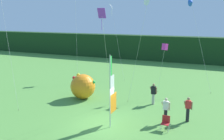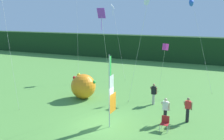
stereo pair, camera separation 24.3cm
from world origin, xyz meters
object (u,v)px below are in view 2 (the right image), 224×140
person_mid_field (188,109)px  person_far_left (154,93)px  kite_magenta_box_1 (165,47)px  kite_blue_delta_4 (193,3)px  folding_chair (165,122)px  person_near_banner (165,110)px  inflatable_balloon (83,86)px  kite_purple_diamond_6 (102,22)px  kite_white_delta_0 (148,3)px  banner_flag (111,92)px  kite_white_diamond_5 (114,13)px

person_mid_field → person_far_left: 3.90m
kite_magenta_box_1 → kite_blue_delta_4: kite_blue_delta_4 is taller
person_mid_field → kite_magenta_box_1: size_ratio=0.36×
folding_chair → person_near_banner: bearing=102.1°
inflatable_balloon → kite_purple_diamond_6: kite_purple_diamond_6 is taller
kite_purple_diamond_6 → folding_chair: bearing=-3.3°
person_mid_field → kite_white_delta_0: bearing=157.0°
person_far_left → kite_white_delta_0: 6.99m
folding_chair → kite_blue_delta_4: 12.97m
inflatable_balloon → banner_flag: bearing=-42.7°
kite_magenta_box_1 → kite_blue_delta_4: (1.49, 3.82, 3.77)m
kite_white_delta_0 → kite_white_diamond_5: (-6.76, 9.39, -0.53)m
banner_flag → kite_magenta_box_1: bearing=77.4°
kite_white_diamond_5 → kite_purple_diamond_6: bearing=-69.3°
person_mid_field → person_far_left: (-2.98, 2.51, 0.01)m
folding_chair → kite_white_diamond_5: (-9.04, 12.67, 6.76)m
kite_white_delta_0 → folding_chair: bearing=-55.2°
folding_chair → kite_white_delta_0: (-2.28, 3.28, 7.29)m
person_near_banner → folding_chair: size_ratio=1.93×
person_far_left → kite_magenta_box_1: kite_magenta_box_1 is taller
person_far_left → banner_flag: bearing=-105.4°
kite_blue_delta_4 → kite_magenta_box_1: bearing=-111.4°
banner_flag → folding_chair: banner_flag is taller
folding_chair → kite_magenta_box_1: 7.88m
inflatable_balloon → kite_white_diamond_5: kite_white_diamond_5 is taller
person_mid_field → kite_white_diamond_5: size_ratio=0.20×
inflatable_balloon → kite_purple_diamond_6: bearing=-43.0°
kite_white_diamond_5 → person_far_left: bearing=-49.4°
banner_flag → kite_blue_delta_4: size_ratio=0.54×
person_far_left → kite_purple_diamond_6: kite_purple_diamond_6 is taller
banner_flag → kite_white_delta_0: (1.01, 3.96, 5.59)m
person_far_left → folding_chair: (1.90, -4.36, -0.39)m
inflatable_balloon → kite_blue_delta_4: 12.56m
person_mid_field → inflatable_balloon: inflatable_balloon is taller
folding_chair → kite_purple_diamond_6: 7.42m
kite_magenta_box_1 → kite_purple_diamond_6: (-2.72, -6.44, 2.18)m
kite_white_diamond_5 → kite_purple_diamond_6: (4.68, -12.42, -0.76)m
kite_blue_delta_4 → person_mid_field: bearing=-82.0°
inflatable_balloon → kite_white_delta_0: kite_white_delta_0 is taller
folding_chair → kite_purple_diamond_6: kite_purple_diamond_6 is taller
banner_flag → kite_blue_delta_4: bearing=74.3°
kite_white_delta_0 → kite_white_diamond_5: bearing=125.7°
person_far_left → kite_purple_diamond_6: bearing=-120.8°
inflatable_balloon → kite_white_delta_0: bearing=-1.8°
kite_white_delta_0 → banner_flag: bearing=-104.3°
person_mid_field → kite_magenta_box_1: bearing=119.3°
banner_flag → person_mid_field: bearing=30.1°
inflatable_balloon → folding_chair: size_ratio=2.41×
folding_chair → kite_purple_diamond_6: size_ratio=0.12×
banner_flag → folding_chair: (3.29, 0.68, -1.70)m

